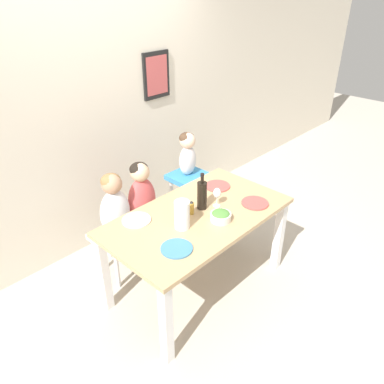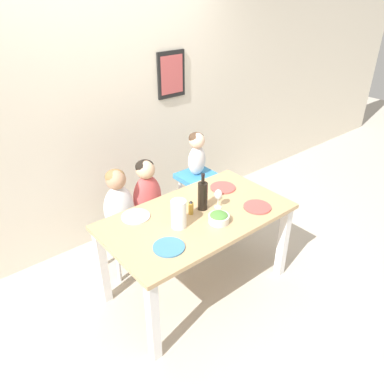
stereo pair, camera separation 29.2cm
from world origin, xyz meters
TOP-DOWN VIEW (x-y plane):
  - ground_plane at (0.00, 0.00)m, footprint 14.00×14.00m
  - wall_back at (0.00, 1.23)m, footprint 10.00×0.09m
  - dining_table at (0.00, 0.00)m, footprint 1.51×0.84m
  - chair_far_left at (-0.35, 0.63)m, footprint 0.42×0.37m
  - chair_far_center at (-0.06, 0.63)m, footprint 0.42×0.37m
  - chair_right_highchair at (0.53, 0.63)m, footprint 0.36×0.32m
  - person_child_left at (-0.35, 0.63)m, footprint 0.28×0.19m
  - person_child_center at (-0.06, 0.63)m, footprint 0.28×0.19m
  - person_baby_right at (0.53, 0.63)m, footprint 0.19×0.16m
  - wine_bottle at (0.09, 0.04)m, footprint 0.08×0.08m
  - paper_towel_roll at (-0.21, -0.04)m, footprint 0.11×0.11m
  - wine_glass_near at (0.20, -0.02)m, footprint 0.06×0.06m
  - salad_bowl_large at (0.06, -0.18)m, footprint 0.16×0.16m
  - dinner_plate_front_left at (-0.42, -0.19)m, footprint 0.23×0.23m
  - dinner_plate_back_left at (-0.39, 0.28)m, footprint 0.23×0.23m
  - dinner_plate_back_right at (0.46, 0.18)m, footprint 0.23×0.23m
  - dinner_plate_front_right at (0.45, -0.23)m, footprint 0.23×0.23m
  - condiment_bottle_hot_sauce at (-0.03, 0.04)m, footprint 0.04×0.04m

SIDE VIEW (x-z plane):
  - ground_plane at x=0.00m, z-range 0.00..0.00m
  - chair_far_left at x=-0.35m, z-range 0.15..0.59m
  - chair_far_center at x=-0.06m, z-range 0.15..0.59m
  - chair_right_highchair at x=0.53m, z-range 0.19..0.89m
  - dining_table at x=0.00m, z-range 0.27..1.02m
  - person_child_left at x=-0.35m, z-range 0.44..1.02m
  - person_child_center at x=-0.06m, z-range 0.44..1.02m
  - dinner_plate_front_left at x=-0.42m, z-range 0.75..0.77m
  - dinner_plate_back_left at x=-0.39m, z-range 0.75..0.77m
  - dinner_plate_back_right at x=0.46m, z-range 0.75..0.77m
  - dinner_plate_front_right at x=0.45m, z-range 0.75..0.77m
  - salad_bowl_large at x=0.06m, z-range 0.75..0.84m
  - condiment_bottle_hot_sauce at x=-0.03m, z-range 0.75..0.87m
  - paper_towel_roll at x=-0.21m, z-range 0.75..0.98m
  - wine_glass_near at x=0.20m, z-range 0.79..0.95m
  - wine_bottle at x=0.09m, z-range 0.72..1.04m
  - person_baby_right at x=0.53m, z-range 0.72..1.16m
  - wall_back at x=0.00m, z-range 0.00..2.70m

